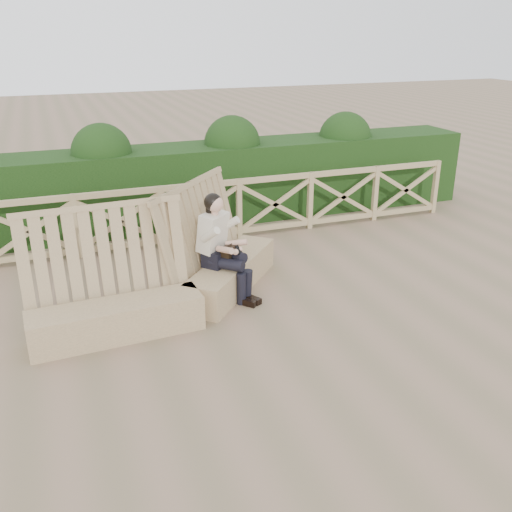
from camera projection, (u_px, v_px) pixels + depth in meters
name	position (u px, v px, depth m)	size (l,w,h in m)	color
ground	(275.00, 331.00, 7.32)	(60.00, 60.00, 0.00)	brown
bench	(175.00, 282.00, 7.75)	(3.77, 2.28, 1.59)	#82694A
woman	(221.00, 244.00, 8.00)	(0.80, 0.94, 1.52)	black
guardrail	(201.00, 212.00, 10.15)	(10.10, 0.09, 1.10)	#927A55
hedge	(184.00, 185.00, 11.12)	(12.00, 1.20, 1.50)	black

